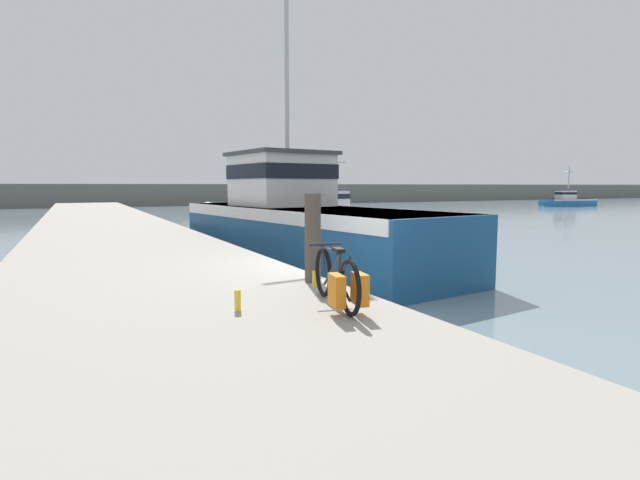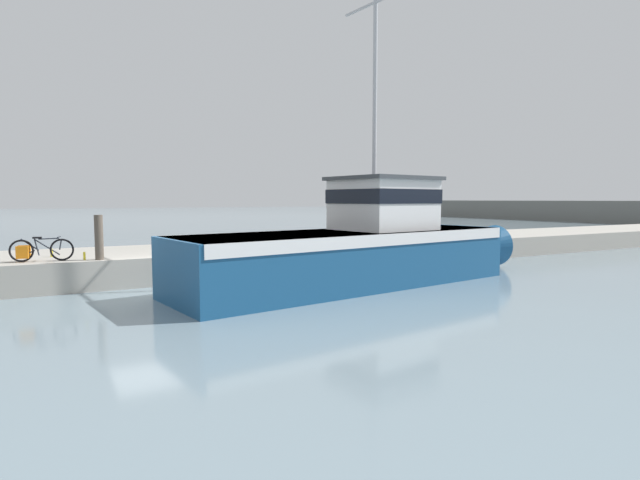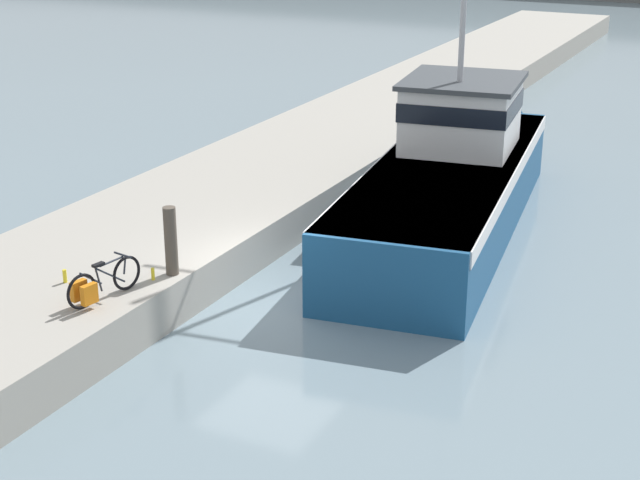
{
  "view_description": "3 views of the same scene",
  "coord_description": "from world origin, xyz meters",
  "px_view_note": "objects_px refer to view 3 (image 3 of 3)",
  "views": [
    {
      "loc": [
        -4.68,
        -8.27,
        2.41
      ],
      "look_at": [
        0.14,
        1.46,
        1.23
      ],
      "focal_mm": 28.0,
      "sensor_mm": 36.0,
      "label": 1
    },
    {
      "loc": [
        15.07,
        -2.86,
        2.76
      ],
      "look_at": [
        0.32,
        5.38,
        1.39
      ],
      "focal_mm": 28.0,
      "sensor_mm": 36.0,
      "label": 2
    },
    {
      "loc": [
        9.05,
        -15.85,
        8.25
      ],
      "look_at": [
        0.8,
        0.69,
        1.31
      ],
      "focal_mm": 55.0,
      "sensor_mm": 36.0,
      "label": 3
    }
  ],
  "objects_px": {
    "mooring_post": "(171,241)",
    "water_bottle_by_bike": "(153,274)",
    "water_bottle_on_curb": "(65,276)",
    "bicycle_touring": "(98,285)",
    "fishing_boat_main": "(452,175)"
  },
  "relations": [
    {
      "from": "mooring_post",
      "to": "water_bottle_by_bike",
      "type": "xyz_separation_m",
      "value": [
        -0.17,
        -0.41,
        -0.56
      ]
    },
    {
      "from": "water_bottle_on_curb",
      "to": "bicycle_touring",
      "type": "bearing_deg",
      "value": -20.38
    },
    {
      "from": "fishing_boat_main",
      "to": "mooring_post",
      "type": "bearing_deg",
      "value": -119.08
    },
    {
      "from": "mooring_post",
      "to": "fishing_boat_main",
      "type": "bearing_deg",
      "value": 68.59
    },
    {
      "from": "bicycle_touring",
      "to": "water_bottle_on_curb",
      "type": "xyz_separation_m",
      "value": [
        -1.15,
        0.43,
        -0.21
      ]
    },
    {
      "from": "fishing_boat_main",
      "to": "water_bottle_on_curb",
      "type": "relative_size",
      "value": 53.89
    },
    {
      "from": "fishing_boat_main",
      "to": "water_bottle_on_curb",
      "type": "bearing_deg",
      "value": -124.91
    },
    {
      "from": "fishing_boat_main",
      "to": "bicycle_touring",
      "type": "xyz_separation_m",
      "value": [
        -3.46,
        -9.37,
        -0.01
      ]
    },
    {
      "from": "water_bottle_by_bike",
      "to": "water_bottle_on_curb",
      "type": "height_order",
      "value": "water_bottle_on_curb"
    },
    {
      "from": "fishing_boat_main",
      "to": "bicycle_touring",
      "type": "height_order",
      "value": "fishing_boat_main"
    },
    {
      "from": "mooring_post",
      "to": "water_bottle_by_bike",
      "type": "relative_size",
      "value": 5.63
    },
    {
      "from": "mooring_post",
      "to": "water_bottle_on_curb",
      "type": "height_order",
      "value": "mooring_post"
    },
    {
      "from": "water_bottle_by_bike",
      "to": "water_bottle_on_curb",
      "type": "bearing_deg",
      "value": -149.13
    },
    {
      "from": "bicycle_touring",
      "to": "mooring_post",
      "type": "relative_size",
      "value": 1.25
    },
    {
      "from": "water_bottle_by_bike",
      "to": "water_bottle_on_curb",
      "type": "relative_size",
      "value": 0.95
    }
  ]
}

